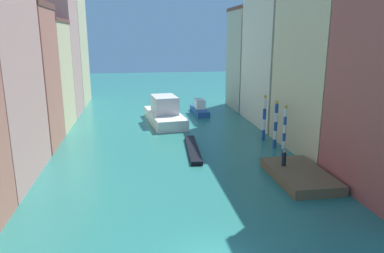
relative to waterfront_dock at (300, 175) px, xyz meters
The scene contains 16 objects.
ground_plane 17.35m from the waterfront_dock, 122.92° to the left, with size 154.00×154.00×0.00m, color #28756B.
building_left_2 28.98m from the waterfront_dock, 152.21° to the left, with size 7.53×7.21×14.64m.
building_left_3 33.19m from the waterfront_dock, 139.80° to the left, with size 7.53×8.68×13.41m.
building_left_4 39.93m from the waterfront_dock, 130.26° to the left, with size 7.53×8.03×21.84m.
building_left_5 46.91m from the waterfront_dock, 122.77° to the left, with size 7.53×10.15×19.30m.
building_right_1 12.80m from the waterfront_dock, 50.72° to the left, with size 7.53×11.71×17.83m.
building_right_2 22.46m from the waterfront_dock, 72.80° to the left, with size 7.53×11.82×19.50m.
building_right_3 31.52m from the waterfront_dock, 78.63° to the left, with size 7.53×8.57×15.69m.
waterfront_dock is the anchor object (origin of this frame).
person_on_dock 1.89m from the waterfront_dock, 120.72° to the left, with size 0.36×0.36×1.37m.
mooring_pole_0 6.16m from the waterfront_dock, 80.37° to the left, with size 0.32×0.32×5.07m.
mooring_pole_1 8.85m from the waterfront_dock, 81.87° to the left, with size 0.38×0.38×5.03m.
mooring_pole_2 11.78m from the waterfront_dock, 84.66° to the left, with size 0.38×0.38×5.13m.
vaporetto_white 23.49m from the waterfront_dock, 113.03° to the left, with size 5.15×11.22×3.65m.
gondola_black 11.50m from the waterfront_dock, 129.97° to the left, with size 1.68×8.92×0.41m.
motorboat_0 27.03m from the waterfront_dock, 97.42° to the left, with size 1.93×6.59×2.17m.
Camera 1 is at (-3.48, -15.82, 11.36)m, focal length 33.75 mm.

